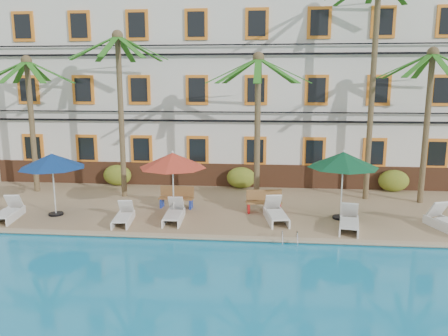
# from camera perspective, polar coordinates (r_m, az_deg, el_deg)

# --- Properties ---
(ground) EXTENTS (100.00, 100.00, 0.00)m
(ground) POSITION_cam_1_polar(r_m,az_deg,el_deg) (16.47, -1.90, -8.84)
(ground) COLOR #384C23
(ground) RESTS_ON ground
(pool_deck) EXTENTS (30.00, 12.00, 0.25)m
(pool_deck) POSITION_cam_1_polar(r_m,az_deg,el_deg) (21.18, -0.18, -3.93)
(pool_deck) COLOR tan
(pool_deck) RESTS_ON ground
(pool_coping) EXTENTS (30.00, 0.35, 0.06)m
(pool_coping) POSITION_cam_1_polar(r_m,az_deg,el_deg) (15.54, -2.34, -8.99)
(pool_coping) COLOR tan
(pool_coping) RESTS_ON pool_deck
(hotel_building) EXTENTS (25.40, 6.44, 10.22)m
(hotel_building) POSITION_cam_1_polar(r_m,az_deg,el_deg) (25.42, 0.93, 10.54)
(hotel_building) COLOR silver
(hotel_building) RESTS_ON pool_deck
(palm_a) EXTENTS (4.54, 4.54, 6.65)m
(palm_a) POSITION_cam_1_polar(r_m,az_deg,el_deg) (23.35, -24.00, 7.70)
(palm_a) COLOR brown
(palm_a) RESTS_ON pool_deck
(palm_b) EXTENTS (4.54, 4.54, 7.69)m
(palm_b) POSITION_cam_1_polar(r_m,az_deg,el_deg) (20.89, -13.44, 9.73)
(palm_b) COLOR brown
(palm_b) RESTS_ON pool_deck
(palm_c) EXTENTS (4.54, 4.54, 6.65)m
(palm_c) POSITION_cam_1_polar(r_m,az_deg,el_deg) (19.03, 4.42, 8.06)
(palm_c) COLOR brown
(palm_c) RESTS_ON pool_deck
(palm_d) EXTENTS (4.54, 4.54, 10.23)m
(palm_d) POSITION_cam_1_polar(r_m,az_deg,el_deg) (20.99, 19.02, 13.35)
(palm_d) COLOR brown
(palm_d) RESTS_ON pool_deck
(palm_e) EXTENTS (4.54, 4.54, 6.88)m
(palm_e) POSITION_cam_1_polar(r_m,az_deg,el_deg) (21.20, 25.16, 7.72)
(palm_e) COLOR brown
(palm_e) RESTS_ON pool_deck
(shrub_left) EXTENTS (1.50, 0.90, 1.10)m
(shrub_left) POSITION_cam_1_polar(r_m,az_deg,el_deg) (23.78, -13.76, -0.92)
(shrub_left) COLOR #22631C
(shrub_left) RESTS_ON pool_deck
(shrub_mid) EXTENTS (1.50, 0.90, 1.10)m
(shrub_mid) POSITION_cam_1_polar(r_m,az_deg,el_deg) (22.51, 2.26, -1.27)
(shrub_mid) COLOR #22631C
(shrub_mid) RESTS_ON pool_deck
(shrub_right) EXTENTS (1.50, 0.90, 1.10)m
(shrub_right) POSITION_cam_1_polar(r_m,az_deg,el_deg) (23.38, 21.27, -1.56)
(shrub_right) COLOR #22631C
(shrub_right) RESTS_ON pool_deck
(umbrella_blue) EXTENTS (2.64, 2.64, 2.64)m
(umbrella_blue) POSITION_cam_1_polar(r_m,az_deg,el_deg) (18.89, -21.55, 0.83)
(umbrella_blue) COLOR black
(umbrella_blue) RESTS_ON pool_deck
(umbrella_red) EXTENTS (2.72, 2.72, 2.71)m
(umbrella_red) POSITION_cam_1_polar(r_m,az_deg,el_deg) (17.46, -6.73, 0.96)
(umbrella_red) COLOR black
(umbrella_red) RESTS_ON pool_deck
(umbrella_green) EXTENTS (2.79, 2.79, 2.79)m
(umbrella_green) POSITION_cam_1_polar(r_m,az_deg,el_deg) (17.70, 15.31, 1.00)
(umbrella_green) COLOR black
(umbrella_green) RESTS_ON pool_deck
(lounger_a) EXTENTS (0.97, 1.97, 0.89)m
(lounger_a) POSITION_cam_1_polar(r_m,az_deg,el_deg) (19.50, -26.34, -5.18)
(lounger_a) COLOR silver
(lounger_a) RESTS_ON pool_deck
(lounger_b) EXTENTS (0.82, 1.79, 0.81)m
(lounger_b) POSITION_cam_1_polar(r_m,az_deg,el_deg) (17.47, -13.00, -6.17)
(lounger_b) COLOR silver
(lounger_b) RESTS_ON pool_deck
(lounger_c) EXTENTS (0.75, 1.89, 0.88)m
(lounger_c) POSITION_cam_1_polar(r_m,az_deg,el_deg) (17.39, -6.55, -5.97)
(lounger_c) COLOR silver
(lounger_c) RESTS_ON pool_deck
(lounger_d) EXTENTS (1.04, 2.09, 0.94)m
(lounger_d) POSITION_cam_1_polar(r_m,az_deg,el_deg) (17.39, 6.79, -5.90)
(lounger_d) COLOR silver
(lounger_d) RESTS_ON pool_deck
(lounger_e) EXTENTS (1.03, 2.01, 0.90)m
(lounger_e) POSITION_cam_1_polar(r_m,az_deg,el_deg) (16.96, 16.03, -6.76)
(lounger_e) COLOR silver
(lounger_e) RESTS_ON pool_deck
(bench_left) EXTENTS (1.52, 0.55, 0.93)m
(bench_left) POSITION_cam_1_polar(r_m,az_deg,el_deg) (19.19, -6.19, -3.76)
(bench_left) COLOR olive
(bench_left) RESTS_ON pool_deck
(bench_right) EXTENTS (1.55, 0.68, 0.93)m
(bench_right) POSITION_cam_1_polar(r_m,az_deg,el_deg) (18.50, 5.20, -4.30)
(bench_right) COLOR olive
(bench_right) RESTS_ON pool_deck
(pool_ladder) EXTENTS (0.54, 0.74, 0.74)m
(pool_ladder) POSITION_cam_1_polar(r_m,az_deg,el_deg) (15.35, 8.55, -9.49)
(pool_ladder) COLOR silver
(pool_ladder) RESTS_ON ground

